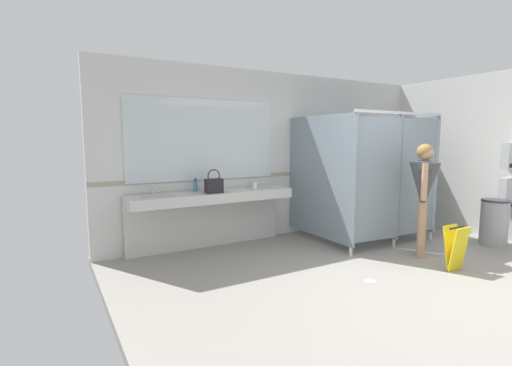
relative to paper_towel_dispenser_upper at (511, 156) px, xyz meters
name	(u,v)px	position (x,y,z in m)	size (l,w,h in m)	color
ground_plane	(413,287)	(-2.78, -0.42, -1.43)	(6.30, 5.85, 0.10)	gray
wall_back	(284,155)	(-2.78, 2.27, -0.01)	(6.30, 0.12, 2.75)	silver
wall_back_tile_band	(286,174)	(-2.78, 2.20, -0.33)	(6.30, 0.01, 0.06)	#9E937F
vanity_counter	(210,207)	(-4.27, 2.00, -0.74)	(2.45, 0.55, 0.99)	silver
mirror_panel	(204,140)	(-4.27, 2.19, 0.26)	(2.35, 0.02, 1.21)	silver
bathroom_stalls	(370,175)	(-1.78, 1.22, -0.31)	(1.85, 1.57, 2.05)	gray
paper_towel_dispenser_upper	(511,156)	(0.00, 0.00, 0.00)	(0.35, 0.13, 0.41)	#B7BABF
paper_towel_dispenser_lower	(508,193)	(0.00, 0.00, -0.60)	(0.35, 0.13, 0.50)	#B7BABF
trash_bin	(494,222)	(-0.33, 0.00, -1.03)	(0.40, 0.40, 0.71)	#99999E
person_standing	(424,186)	(-1.82, 0.21, -0.39)	(0.56, 0.56, 1.58)	tan
handbag	(214,185)	(-4.31, 1.78, -0.39)	(0.25, 0.13, 0.34)	black
soap_dispenser	(195,186)	(-4.47, 2.08, -0.42)	(0.07, 0.07, 0.19)	teal
paper_cup	(255,185)	(-3.58, 1.87, -0.45)	(0.07, 0.07, 0.11)	white
wet_floor_sign	(456,248)	(-1.97, -0.40, -1.09)	(0.28, 0.19, 0.57)	yellow
floor_drain_cover	(370,281)	(-3.17, -0.13, -1.38)	(0.14, 0.14, 0.01)	#B7BABF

